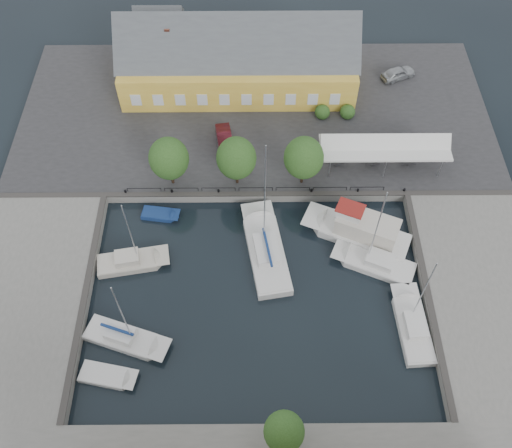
{
  "coord_description": "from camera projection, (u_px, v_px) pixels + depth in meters",
  "views": [
    {
      "loc": [
        -0.24,
        -28.06,
        48.79
      ],
      "look_at": [
        0.0,
        6.0,
        1.5
      ],
      "focal_mm": 40.0,
      "sensor_mm": 36.0,
      "label": 1
    }
  ],
  "objects": [
    {
      "name": "trawler",
      "position": [
        360.0,
        231.0,
        58.34
      ],
      "size": [
        11.44,
        7.48,
        5.0
      ],
      "color": "silver",
      "rests_on": "ground"
    },
    {
      "name": "quay_trees",
      "position": [
        236.0,
        158.0,
        59.04
      ],
      "size": [
        18.2,
        4.2,
        6.3
      ],
      "color": "black",
      "rests_on": "north_quay"
    },
    {
      "name": "car_silver",
      "position": [
        398.0,
        73.0,
        71.66
      ],
      "size": [
        4.8,
        3.43,
        1.52
      ],
      "primitive_type": "imported",
      "rotation": [
        0.0,
        0.0,
        1.98
      ],
      "color": "#AEB2B6",
      "rests_on": "north_quay"
    },
    {
      "name": "west_boat_d",
      "position": [
        125.0,
        339.0,
        52.19
      ],
      "size": [
        8.34,
        4.91,
        10.88
      ],
      "color": "silver",
      "rests_on": "ground"
    },
    {
      "name": "launch_nw",
      "position": [
        160.0,
        215.0,
        60.7
      ],
      "size": [
        4.22,
        2.17,
        0.88
      ],
      "color": "navy",
      "rests_on": "ground"
    },
    {
      "name": "ground",
      "position": [
        256.0,
        282.0,
        55.99
      ],
      "size": [
        140.0,
        140.0,
        0.0
      ],
      "primitive_type": "plane",
      "color": "black",
      "rests_on": "ground"
    },
    {
      "name": "east_boat_a",
      "position": [
        375.0,
        264.0,
        56.93
      ],
      "size": [
        8.65,
        5.87,
        11.8
      ],
      "color": "silver",
      "rests_on": "ground"
    },
    {
      "name": "center_sailboat",
      "position": [
        266.0,
        251.0,
        57.69
      ],
      "size": [
        5.18,
        11.68,
        15.19
      ],
      "color": "silver",
      "rests_on": "ground"
    },
    {
      "name": "west_quay",
      "position": [
        26.0,
        299.0,
        54.32
      ],
      "size": [
        12.0,
        24.0,
        1.0
      ],
      "primitive_type": "cube",
      "color": "slate",
      "rests_on": "ground"
    },
    {
      "name": "east_quay",
      "position": [
        486.0,
        297.0,
        54.51
      ],
      "size": [
        12.0,
        24.0,
        1.0
      ],
      "primitive_type": "cube",
      "color": "slate",
      "rests_on": "ground"
    },
    {
      "name": "car_red",
      "position": [
        225.0,
        139.0,
        64.91
      ],
      "size": [
        2.35,
        4.89,
        1.55
      ],
      "primitive_type": "imported",
      "rotation": [
        0.0,
        0.0,
        0.16
      ],
      "color": "#4E111A",
      "rests_on": "north_quay"
    },
    {
      "name": "west_boat_b",
      "position": [
        132.0,
        262.0,
        57.04
      ],
      "size": [
        7.48,
        3.65,
        10.02
      ],
      "color": "beige",
      "rests_on": "ground"
    },
    {
      "name": "quay_edge_fittings",
      "position": [
        256.0,
        236.0,
        57.9
      ],
      "size": [
        56.0,
        24.72,
        0.4
      ],
      "color": "#383533",
      "rests_on": "north_quay"
    },
    {
      "name": "tent_canopy",
      "position": [
        385.0,
        148.0,
        61.53
      ],
      "size": [
        14.0,
        4.0,
        2.83
      ],
      "color": "white",
      "rests_on": "north_quay"
    },
    {
      "name": "launch_sw",
      "position": [
        108.0,
        376.0,
        50.31
      ],
      "size": [
        5.39,
        2.92,
        0.98
      ],
      "color": "silver",
      "rests_on": "ground"
    },
    {
      "name": "east_boat_c",
      "position": [
        412.0,
        327.0,
        52.92
      ],
      "size": [
        3.07,
        8.48,
        10.67
      ],
      "color": "silver",
      "rests_on": "ground"
    },
    {
      "name": "warehouse",
      "position": [
        233.0,
        60.0,
        68.96
      ],
      "size": [
        28.56,
        14.0,
        9.55
      ],
      "color": "gold",
      "rests_on": "north_quay"
    },
    {
      "name": "north_quay",
      "position": [
        255.0,
        115.0,
        69.03
      ],
      "size": [
        56.0,
        26.0,
        1.0
      ],
      "primitive_type": "cube",
      "color": "#2D2D30",
      "rests_on": "ground"
    }
  ]
}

